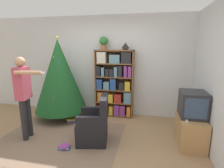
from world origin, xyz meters
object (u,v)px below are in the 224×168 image
Objects in this scene: armchair at (94,126)px; table_lamp at (125,46)px; standing_person at (24,92)px; christmas_tree at (59,76)px; bookshelf at (115,84)px; television at (193,104)px; potted_plant at (104,42)px.

table_lamp is at bearing 153.61° from armchair.
standing_person is (-1.36, -0.15, 0.65)m from armchair.
christmas_tree is 1.26× the size of standing_person.
bookshelf is 1.88× the size of armchair.
table_lamp is (1.75, 1.53, 0.86)m from standing_person.
standing_person is (-0.15, -1.12, -0.13)m from christmas_tree.
potted_plant is at bearing 152.03° from television.
armchair is at bearing 87.32° from standing_person.
armchair is at bearing -38.72° from christmas_tree.
bookshelf is 1.06× the size of standing_person.
christmas_tree reaches higher than armchair.
bookshelf is 1.48m from armchair.
christmas_tree is 2.24× the size of armchair.
standing_person is (-3.16, -0.48, 0.19)m from television.
television is 2.55× the size of table_lamp.
bookshelf is at bearing -1.50° from potted_plant.
standing_person is at bearing -171.28° from television.
bookshelf is at bearing 148.27° from television.
armchair is (-1.79, -0.34, -0.46)m from television.
television is at bearing -31.73° from bookshelf.
television is 2.04m from table_lamp.
christmas_tree is (-1.33, -0.40, 0.24)m from bookshelf.
bookshelf is 5.26× the size of potted_plant.
armchair is at bearing -169.30° from television.
bookshelf is 2.13m from standing_person.
television is 3.20m from standing_person.
bookshelf is 8.66× the size of table_lamp.
christmas_tree is at bearing -165.57° from table_lamp.
television is at bearing 89.96° from standing_person.
armchair is 2.08m from table_lamp.
table_lamp is (0.55, 0.00, -0.09)m from potted_plant.
christmas_tree is at bearing -163.16° from bookshelf.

